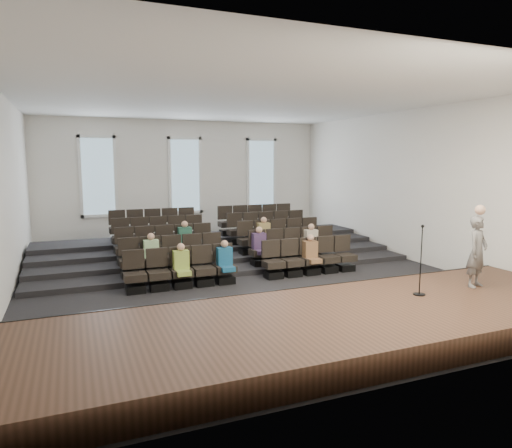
# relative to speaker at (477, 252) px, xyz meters

# --- Properties ---
(ground) EXTENTS (14.00, 14.00, 0.00)m
(ground) POSITION_rel_speaker_xyz_m (-3.88, 4.73, -1.30)
(ground) COLOR black
(ground) RESTS_ON ground
(ceiling) EXTENTS (12.00, 14.00, 0.02)m
(ceiling) POSITION_rel_speaker_xyz_m (-3.88, 4.73, 3.71)
(ceiling) COLOR white
(ceiling) RESTS_ON ground
(wall_back) EXTENTS (12.00, 0.04, 5.00)m
(wall_back) POSITION_rel_speaker_xyz_m (-3.88, 11.75, 1.20)
(wall_back) COLOR white
(wall_back) RESTS_ON ground
(wall_front) EXTENTS (12.00, 0.04, 5.00)m
(wall_front) POSITION_rel_speaker_xyz_m (-3.88, -2.29, 1.20)
(wall_front) COLOR white
(wall_front) RESTS_ON ground
(wall_left) EXTENTS (0.04, 14.00, 5.00)m
(wall_left) POSITION_rel_speaker_xyz_m (-9.90, 4.73, 1.20)
(wall_left) COLOR white
(wall_left) RESTS_ON ground
(wall_right) EXTENTS (0.04, 14.00, 5.00)m
(wall_right) POSITION_rel_speaker_xyz_m (2.14, 4.73, 1.20)
(wall_right) COLOR white
(wall_right) RESTS_ON ground
(stage) EXTENTS (11.80, 3.60, 0.50)m
(stage) POSITION_rel_speaker_xyz_m (-3.88, -0.37, -1.05)
(stage) COLOR #472C1E
(stage) RESTS_ON ground
(stage_lip) EXTENTS (11.80, 0.06, 0.52)m
(stage_lip) POSITION_rel_speaker_xyz_m (-3.88, 1.40, -1.05)
(stage_lip) COLOR black
(stage_lip) RESTS_ON ground
(risers) EXTENTS (11.80, 4.80, 0.60)m
(risers) POSITION_rel_speaker_xyz_m (-3.88, 7.90, -1.11)
(risers) COLOR black
(risers) RESTS_ON ground
(seating_rows) EXTENTS (6.80, 4.70, 1.67)m
(seating_rows) POSITION_rel_speaker_xyz_m (-3.88, 6.27, -0.62)
(seating_rows) COLOR black
(seating_rows) RESTS_ON ground
(windows) EXTENTS (8.44, 0.10, 3.24)m
(windows) POSITION_rel_speaker_xyz_m (-3.88, 11.68, 1.40)
(windows) COLOR white
(windows) RESTS_ON wall_back
(audience) EXTENTS (5.45, 2.64, 1.10)m
(audience) POSITION_rel_speaker_xyz_m (-3.88, 5.05, -0.49)
(audience) COLOR #95AF46
(audience) RESTS_ON seating_rows
(speaker) EXTENTS (0.68, 0.55, 1.61)m
(speaker) POSITION_rel_speaker_xyz_m (0.00, 0.00, 0.00)
(speaker) COLOR #625F5D
(speaker) RESTS_ON stage
(mic_stand) EXTENTS (0.25, 0.25, 1.51)m
(mic_stand) POSITION_rel_speaker_xyz_m (-1.63, -0.03, -0.36)
(mic_stand) COLOR black
(mic_stand) RESTS_ON stage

